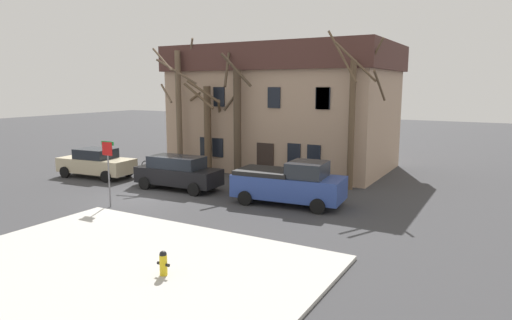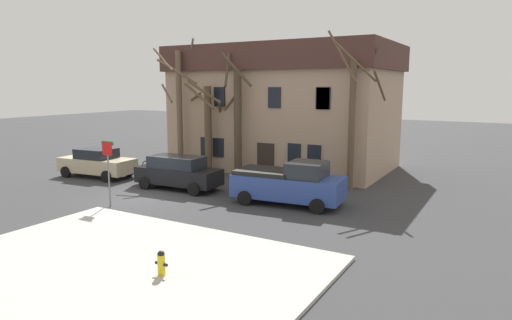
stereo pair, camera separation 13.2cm
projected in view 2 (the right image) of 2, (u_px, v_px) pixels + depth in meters
ground_plane at (142, 198)px, 22.20m from camera, size 120.00×120.00×0.00m
sidewalk_slab at (120, 268)px, 13.52m from camera, size 11.83×8.61×0.12m
building_main at (285, 107)px, 30.28m from camera, size 14.26×8.57×8.03m
tree_bare_near at (179, 106)px, 28.84m from camera, size 3.16×2.94×8.42m
tree_bare_mid at (208, 124)px, 28.02m from camera, size 2.90×2.92×6.13m
tree_bare_far at (238, 117)px, 26.75m from camera, size 2.25×2.43×7.50m
tree_bare_end at (354, 116)px, 23.30m from camera, size 2.76×2.91×8.26m
car_beige_sedan at (97, 163)px, 27.17m from camera, size 4.86×2.44×1.74m
car_black_wagon at (178, 172)px, 23.93m from camera, size 4.76×2.09×1.79m
pickup_truck_blue at (289, 183)px, 20.88m from camera, size 5.28×2.69×2.06m
fire_hydrant at (161, 262)px, 12.81m from camera, size 0.42×0.22×0.73m
street_sign_pole at (108, 161)px, 20.29m from camera, size 0.76×0.07×3.02m
bicycle_leaning at (153, 166)px, 28.77m from camera, size 1.75×0.13×1.03m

